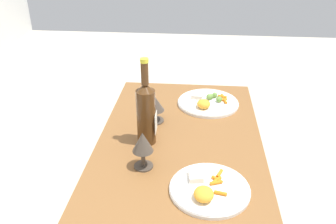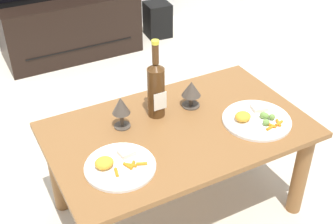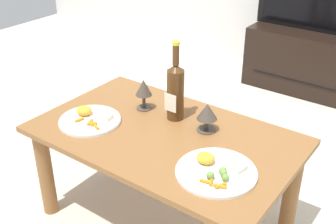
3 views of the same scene
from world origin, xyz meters
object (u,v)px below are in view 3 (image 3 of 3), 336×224
dining_table (165,151)px  wine_bottle (175,90)px  goblet_left (144,89)px  dinner_plate_right (216,170)px  goblet_right (207,113)px  tv_stand (319,62)px  dinner_plate_left (90,119)px

dining_table → wine_bottle: (-0.04, 0.13, 0.23)m
goblet_left → dinner_plate_right: size_ratio=0.49×
goblet_right → goblet_left: bearing=-180.0°
wine_bottle → goblet_right: size_ratio=2.85×
goblet_left → goblet_right: (0.34, 0.00, -0.02)m
dining_table → tv_stand: dining_table is taller
dinner_plate_right → dining_table: bearing=159.9°
tv_stand → dinner_plate_right: (0.24, -1.97, 0.27)m
dinner_plate_left → dinner_plate_right: bearing=-0.2°
tv_stand → dining_table: bearing=-92.4°
dining_table → goblet_right: bearing=43.0°
dining_table → dinner_plate_left: (-0.33, -0.12, 0.10)m
dining_table → goblet_left: goblet_left is taller
wine_bottle → dinner_plate_right: bearing=-35.0°
wine_bottle → goblet_left: size_ratio=2.45×
tv_stand → goblet_right: 1.76m
tv_stand → goblet_left: size_ratio=6.92×
goblet_right → dinner_plate_right: goblet_right is taller
dining_table → dinner_plate_left: bearing=-160.4°
dinner_plate_left → wine_bottle: bearing=41.1°
goblet_right → dinner_plate_left: size_ratio=0.46×
dinner_plate_left → tv_stand: bearing=78.5°
wine_bottle → goblet_left: bearing=-176.1°
goblet_left → goblet_right: goblet_left is taller
goblet_left → wine_bottle: bearing=3.9°
goblet_right → dinner_plate_left: goblet_right is taller
wine_bottle → goblet_left: wine_bottle is taller
wine_bottle → dinner_plate_right: wine_bottle is taller
tv_stand → wine_bottle: 1.76m
dining_table → goblet_left: size_ratio=7.53×
wine_bottle → tv_stand: bearing=86.2°
tv_stand → goblet_left: (-0.29, -1.73, 0.35)m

